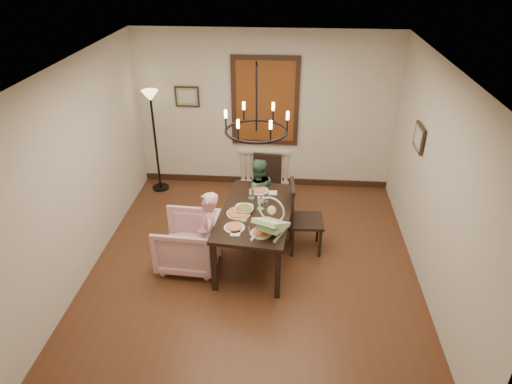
# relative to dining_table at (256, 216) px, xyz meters

# --- Properties ---
(room_shell) EXTENTS (4.51, 5.00, 2.81)m
(room_shell) POSITION_rel_dining_table_xyz_m (-0.02, 0.15, 0.70)
(room_shell) COLOR #502A1B
(room_shell) RESTS_ON ground
(dining_table) EXTENTS (1.10, 1.76, 0.78)m
(dining_table) POSITION_rel_dining_table_xyz_m (0.00, 0.00, 0.00)
(dining_table) COLOR black
(dining_table) RESTS_ON room_shell
(chair_far) EXTENTS (0.50, 0.50, 1.05)m
(chair_far) POSITION_rel_dining_table_xyz_m (0.06, 1.12, -0.17)
(chair_far) COLOR black
(chair_far) RESTS_ON room_shell
(chair_right) EXTENTS (0.50, 0.50, 1.09)m
(chair_right) POSITION_rel_dining_table_xyz_m (0.70, 0.27, -0.15)
(chair_right) COLOR black
(chair_right) RESTS_ON room_shell
(armchair) EXTENTS (0.86, 0.84, 0.74)m
(armchair) POSITION_rel_dining_table_xyz_m (-0.93, -0.23, -0.33)
(armchair) COLOR #D8A5BB
(armchair) RESTS_ON room_shell
(elderly_woman) EXTENTS (0.31, 0.41, 1.04)m
(elderly_woman) POSITION_rel_dining_table_xyz_m (-0.59, -0.40, -0.18)
(elderly_woman) COLOR pink
(elderly_woman) RESTS_ON room_shell
(seated_man) EXTENTS (0.56, 0.48, 0.98)m
(seated_man) POSITION_rel_dining_table_xyz_m (-0.05, 0.79, -0.21)
(seated_man) COLOR #385F4A
(seated_man) RESTS_ON room_shell
(baby_bouncer) EXTENTS (0.55, 0.63, 0.34)m
(baby_bouncer) POSITION_rel_dining_table_xyz_m (0.22, -0.51, 0.26)
(baby_bouncer) COLOR #B3E49D
(baby_bouncer) RESTS_ON dining_table
(salad_bowl) EXTENTS (0.31, 0.31, 0.08)m
(salad_bowl) POSITION_rel_dining_table_xyz_m (-0.17, -0.03, 0.12)
(salad_bowl) COLOR white
(salad_bowl) RESTS_ON dining_table
(pizza_platter) EXTENTS (0.33, 0.33, 0.04)m
(pizza_platter) POSITION_rel_dining_table_xyz_m (-0.23, -0.11, 0.11)
(pizza_platter) COLOR tan
(pizza_platter) RESTS_ON dining_table
(drinking_glass) EXTENTS (0.07, 0.07, 0.14)m
(drinking_glass) POSITION_rel_dining_table_xyz_m (0.13, 0.04, 0.16)
(drinking_glass) COLOR silver
(drinking_glass) RESTS_ON dining_table
(window_blinds) EXTENTS (1.00, 0.03, 1.40)m
(window_blinds) POSITION_rel_dining_table_xyz_m (-0.02, 2.24, 0.90)
(window_blinds) COLOR brown
(window_blinds) RESTS_ON room_shell
(radiator) EXTENTS (0.92, 0.12, 0.62)m
(radiator) POSITION_rel_dining_table_xyz_m (-0.02, 2.26, -0.35)
(radiator) COLOR silver
(radiator) RESTS_ON room_shell
(picture_back) EXTENTS (0.42, 0.03, 0.36)m
(picture_back) POSITION_rel_dining_table_xyz_m (-1.37, 2.25, 0.95)
(picture_back) COLOR black
(picture_back) RESTS_ON room_shell
(picture_right) EXTENTS (0.03, 0.42, 0.36)m
(picture_right) POSITION_rel_dining_table_xyz_m (2.19, 0.68, 0.95)
(picture_right) COLOR black
(picture_right) RESTS_ON room_shell
(floor_lamp) EXTENTS (0.30, 0.30, 1.80)m
(floor_lamp) POSITION_rel_dining_table_xyz_m (-1.92, 1.93, 0.20)
(floor_lamp) COLOR black
(floor_lamp) RESTS_ON room_shell
(chandelier) EXTENTS (0.80, 0.80, 0.04)m
(chandelier) POSITION_rel_dining_table_xyz_m (0.00, 0.00, 1.25)
(chandelier) COLOR black
(chandelier) RESTS_ON room_shell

